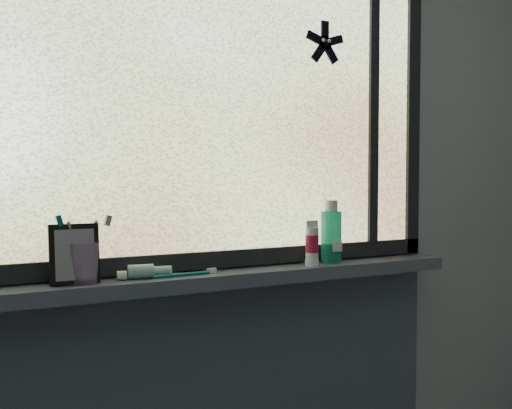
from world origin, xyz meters
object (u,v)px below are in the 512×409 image
at_px(vanity_mirror, 74,254).
at_px(cream_tube, 312,242).
at_px(toothbrush_cup, 83,263).
at_px(mouthwash_bottle, 331,231).

relative_size(vanity_mirror, cream_tube, 1.54).
relative_size(vanity_mirror, toothbrush_cup, 1.47).
height_order(mouthwash_bottle, cream_tube, mouthwash_bottle).
bearing_deg(mouthwash_bottle, vanity_mirror, -179.16).
bearing_deg(cream_tube, vanity_mirror, 178.74).
relative_size(toothbrush_cup, mouthwash_bottle, 0.64).
bearing_deg(mouthwash_bottle, cream_tube, -163.32).
bearing_deg(toothbrush_cup, vanity_mirror, -157.75).
relative_size(toothbrush_cup, cream_tube, 1.05).
bearing_deg(mouthwash_bottle, toothbrush_cup, -179.86).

